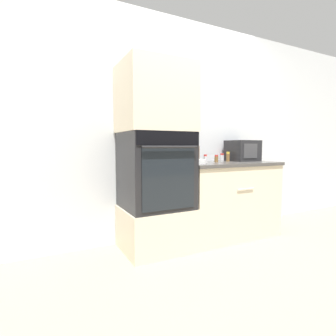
{
  "coord_description": "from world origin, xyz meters",
  "views": [
    {
      "loc": [
        -1.41,
        -2.07,
        1.04
      ],
      "look_at": [
        -0.24,
        0.21,
        0.83
      ],
      "focal_mm": 28.0,
      "sensor_mm": 36.0,
      "label": 1
    }
  ],
  "objects_px": {
    "wall_oven": "(156,170)",
    "knife_block": "(192,154)",
    "condiment_jar_mid": "(216,159)",
    "condiment_jar_back": "(205,159)",
    "bowl": "(199,162)",
    "condiment_jar_near": "(222,157)",
    "condiment_jar_far": "(228,157)",
    "microwave": "(242,151)"
  },
  "relations": [
    {
      "from": "microwave",
      "to": "bowl",
      "type": "bearing_deg",
      "value": -164.93
    },
    {
      "from": "condiment_jar_mid",
      "to": "condiment_jar_back",
      "type": "height_order",
      "value": "condiment_jar_back"
    },
    {
      "from": "condiment_jar_mid",
      "to": "condiment_jar_back",
      "type": "xyz_separation_m",
      "value": [
        -0.22,
        -0.1,
        0.01
      ]
    },
    {
      "from": "bowl",
      "to": "condiment_jar_near",
      "type": "relative_size",
      "value": 1.54
    },
    {
      "from": "microwave",
      "to": "condiment_jar_far",
      "type": "relative_size",
      "value": 2.93
    },
    {
      "from": "wall_oven",
      "to": "condiment_jar_back",
      "type": "relative_size",
      "value": 7.95
    },
    {
      "from": "condiment_jar_mid",
      "to": "condiment_jar_back",
      "type": "bearing_deg",
      "value": -156.33
    },
    {
      "from": "condiment_jar_far",
      "to": "condiment_jar_back",
      "type": "bearing_deg",
      "value": -161.23
    },
    {
      "from": "wall_oven",
      "to": "condiment_jar_back",
      "type": "bearing_deg",
      "value": -2.84
    },
    {
      "from": "knife_block",
      "to": "condiment_jar_back",
      "type": "height_order",
      "value": "knife_block"
    },
    {
      "from": "bowl",
      "to": "condiment_jar_mid",
      "type": "xyz_separation_m",
      "value": [
        0.35,
        0.17,
        0.02
      ]
    },
    {
      "from": "bowl",
      "to": "condiment_jar_back",
      "type": "relative_size",
      "value": 1.5
    },
    {
      "from": "condiment_jar_near",
      "to": "condiment_jar_far",
      "type": "bearing_deg",
      "value": -97.82
    },
    {
      "from": "condiment_jar_far",
      "to": "condiment_jar_back",
      "type": "distance_m",
      "value": 0.46
    },
    {
      "from": "knife_block",
      "to": "condiment_jar_back",
      "type": "xyz_separation_m",
      "value": [
        0.08,
        -0.15,
        -0.05
      ]
    },
    {
      "from": "bowl",
      "to": "condiment_jar_far",
      "type": "xyz_separation_m",
      "value": [
        0.57,
        0.22,
        0.03
      ]
    },
    {
      "from": "condiment_jar_near",
      "to": "wall_oven",
      "type": "bearing_deg",
      "value": -166.28
    },
    {
      "from": "wall_oven",
      "to": "knife_block",
      "type": "height_order",
      "value": "wall_oven"
    },
    {
      "from": "wall_oven",
      "to": "condiment_jar_near",
      "type": "xyz_separation_m",
      "value": [
        1.04,
        0.25,
        0.1
      ]
    },
    {
      "from": "wall_oven",
      "to": "condiment_jar_near",
      "type": "relative_size",
      "value": 8.15
    },
    {
      "from": "condiment_jar_mid",
      "to": "knife_block",
      "type": "bearing_deg",
      "value": 170.53
    },
    {
      "from": "knife_block",
      "to": "condiment_jar_mid",
      "type": "distance_m",
      "value": 0.31
    },
    {
      "from": "bowl",
      "to": "condiment_jar_far",
      "type": "distance_m",
      "value": 0.61
    },
    {
      "from": "condiment_jar_near",
      "to": "condiment_jar_far",
      "type": "distance_m",
      "value": 0.14
    },
    {
      "from": "wall_oven",
      "to": "condiment_jar_far",
      "type": "relative_size",
      "value": 6.47
    },
    {
      "from": "wall_oven",
      "to": "condiment_jar_near",
      "type": "distance_m",
      "value": 1.07
    },
    {
      "from": "microwave",
      "to": "condiment_jar_back",
      "type": "relative_size",
      "value": 3.6
    },
    {
      "from": "microwave",
      "to": "condiment_jar_near",
      "type": "xyz_separation_m",
      "value": [
        -0.2,
        0.14,
        -0.08
      ]
    },
    {
      "from": "knife_block",
      "to": "bowl",
      "type": "relative_size",
      "value": 1.63
    },
    {
      "from": "knife_block",
      "to": "condiment_jar_far",
      "type": "xyz_separation_m",
      "value": [
        0.51,
        0.0,
        -0.04
      ]
    },
    {
      "from": "wall_oven",
      "to": "condiment_jar_far",
      "type": "height_order",
      "value": "wall_oven"
    },
    {
      "from": "knife_block",
      "to": "wall_oven",
      "type": "bearing_deg",
      "value": -166.7
    },
    {
      "from": "wall_oven",
      "to": "condiment_jar_far",
      "type": "distance_m",
      "value": 1.03
    },
    {
      "from": "wall_oven",
      "to": "microwave",
      "type": "height_order",
      "value": "wall_oven"
    },
    {
      "from": "bowl",
      "to": "knife_block",
      "type": "bearing_deg",
      "value": 76.09
    },
    {
      "from": "condiment_jar_far",
      "to": "microwave",
      "type": "bearing_deg",
      "value": -2.89
    },
    {
      "from": "bowl",
      "to": "condiment_jar_back",
      "type": "bearing_deg",
      "value": 29.69
    },
    {
      "from": "knife_block",
      "to": "condiment_jar_near",
      "type": "bearing_deg",
      "value": 14.13
    },
    {
      "from": "wall_oven",
      "to": "condiment_jar_mid",
      "type": "relative_size",
      "value": 8.97
    },
    {
      "from": "microwave",
      "to": "knife_block",
      "type": "relative_size",
      "value": 1.47
    },
    {
      "from": "condiment_jar_near",
      "to": "condiment_jar_mid",
      "type": "relative_size",
      "value": 1.1
    },
    {
      "from": "microwave",
      "to": "knife_block",
      "type": "distance_m",
      "value": 0.73
    }
  ]
}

